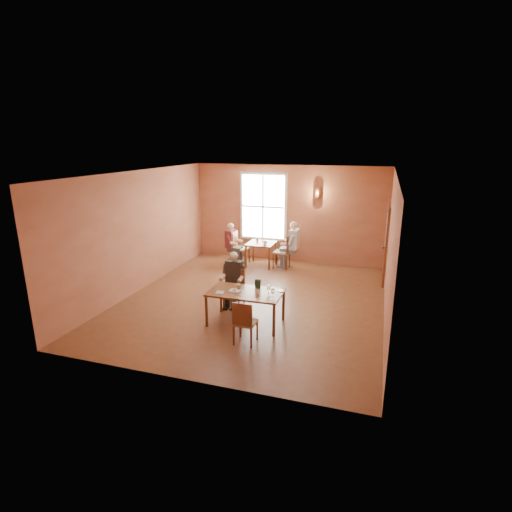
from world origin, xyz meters
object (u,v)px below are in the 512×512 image
(chair_empty, at_px, (246,321))
(second_table, at_px, (261,254))
(chair_diner_maroon, at_px, (241,248))
(main_table, at_px, (246,308))
(diner_main, at_px, (233,283))
(chair_diner_white, at_px, (282,251))
(diner_maroon, at_px, (240,244))
(chair_diner_main, at_px, (234,290))
(diner_white, at_px, (283,246))

(chair_empty, distance_m, second_table, 4.91)
(second_table, bearing_deg, chair_diner_maroon, 180.00)
(main_table, xyz_separation_m, second_table, (-0.88, 3.98, 0.01))
(diner_main, distance_m, second_table, 3.39)
(main_table, height_order, chair_diner_white, chair_diner_white)
(second_table, bearing_deg, diner_maroon, 180.00)
(second_table, xyz_separation_m, chair_diner_maroon, (-0.65, 0.00, 0.15))
(chair_diner_maroon, bearing_deg, diner_maroon, -90.00)
(chair_diner_main, xyz_separation_m, diner_main, (0.00, -0.03, 0.17))
(chair_diner_white, relative_size, chair_diner_maroon, 1.01)
(diner_white, height_order, chair_diner_maroon, diner_white)
(main_table, height_order, diner_white, diner_white)
(second_table, distance_m, diner_white, 0.75)
(diner_main, xyz_separation_m, second_table, (-0.38, 3.36, -0.26))
(main_table, distance_m, chair_diner_main, 0.83)
(diner_maroon, bearing_deg, chair_diner_maroon, 90.00)
(diner_white, bearing_deg, main_table, -177.13)
(chair_empty, relative_size, second_table, 1.06)
(main_table, distance_m, second_table, 4.08)
(second_table, relative_size, diner_maroon, 0.65)
(second_table, height_order, diner_white, diner_white)
(second_table, xyz_separation_m, diner_maroon, (-0.68, 0.00, 0.26))
(chair_diner_main, bearing_deg, diner_white, -95.15)
(diner_maroon, bearing_deg, main_table, 21.38)
(diner_white, relative_size, chair_diner_maroon, 1.35)
(main_table, relative_size, chair_empty, 1.74)
(chair_diner_main, relative_size, chair_empty, 1.03)
(diner_main, bearing_deg, main_table, 128.88)
(second_table, bearing_deg, chair_empty, -76.43)
(diner_main, bearing_deg, chair_empty, 118.74)
(main_table, xyz_separation_m, chair_empty, (0.27, -0.79, 0.08))
(main_table, height_order, diner_main, diner_main)
(chair_diner_main, bearing_deg, chair_diner_maroon, -72.84)
(main_table, bearing_deg, chair_diner_maroon, 111.01)
(main_table, bearing_deg, diner_maroon, 111.38)
(main_table, relative_size, diner_main, 1.22)
(diner_main, relative_size, diner_maroon, 0.99)
(chair_diner_maroon, relative_size, diner_maroon, 0.81)
(second_table, relative_size, chair_diner_maroon, 0.81)
(main_table, height_order, chair_diner_maroon, chair_diner_maroon)
(diner_white, bearing_deg, diner_main, 174.89)
(chair_diner_main, distance_m, chair_diner_maroon, 3.49)
(diner_main, bearing_deg, chair_diner_main, -90.00)
(main_table, height_order, chair_diner_main, chair_diner_main)
(chair_diner_white, bearing_deg, main_table, -176.70)
(chair_diner_maroon, height_order, diner_maroon, diner_maroon)
(chair_diner_white, xyz_separation_m, chair_diner_maroon, (-1.30, 0.00, -0.01))
(second_table, xyz_separation_m, diner_white, (0.68, 0.00, 0.32))
(second_table, bearing_deg, diner_main, -83.56)
(second_table, relative_size, diner_white, 0.60)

